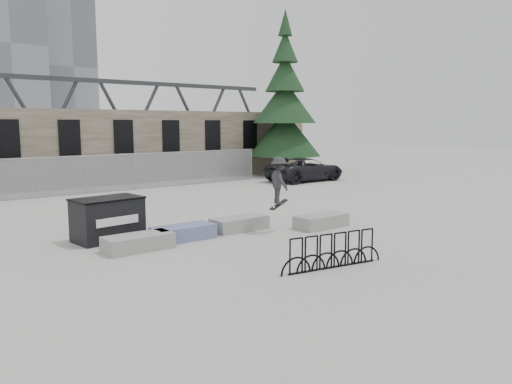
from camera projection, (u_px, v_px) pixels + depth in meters
ground at (222, 235)px, 16.69m from camera, size 120.00×120.00×0.00m
stone_wall at (63, 148)px, 28.97m from camera, size 36.00×2.58×4.50m
chainlink_fence at (87, 174)px, 26.24m from camera, size 22.06×0.06×2.02m
planter_far_left at (138, 242)px, 14.61m from camera, size 2.00×0.90×0.46m
planter_center_left at (183, 232)px, 15.92m from camera, size 2.00×0.90×0.46m
planter_center_right at (239, 223)px, 17.35m from camera, size 2.00×0.90×0.46m
planter_offset at (321, 220)px, 17.81m from camera, size 2.00×0.90×0.46m
dumpster at (108, 219)px, 15.80m from camera, size 2.20×1.48×1.37m
bike_rack at (333, 251)px, 12.78m from camera, size 3.10×0.60×0.90m
spruce_tree at (285, 111)px, 35.14m from camera, size 5.12×5.12×11.50m
truss_bridge at (45, 120)px, 64.94m from camera, size 70.00×3.00×9.80m
suv at (305, 169)px, 32.16m from camera, size 5.42×2.52×1.50m
skateboarder at (279, 181)px, 16.80m from camera, size 0.84×1.14×1.76m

